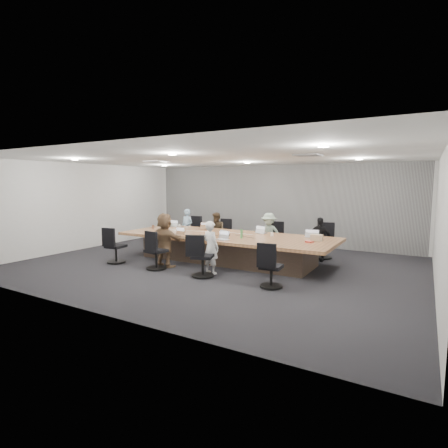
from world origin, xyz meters
The scene contains 39 objects.
floor centered at (0.00, 0.00, 0.00)m, with size 10.00×8.00×0.00m, color black.
ceiling centered at (0.00, 0.00, 2.80)m, with size 10.00×8.00×0.00m, color white.
wall_back centered at (0.00, 4.00, 1.40)m, with size 10.00×2.80×0.00m, color silver.
wall_front centered at (0.00, -4.00, 1.40)m, with size 10.00×2.80×0.00m, color silver.
wall_left centered at (-5.00, 0.00, 1.40)m, with size 8.00×2.80×0.00m, color silver.
wall_right centered at (5.00, 0.00, 1.40)m, with size 8.00×2.80×0.00m, color silver.
curtain centered at (0.00, 3.92, 1.40)m, with size 9.80×0.04×2.80m, color gray.
conference_table centered at (0.00, 0.50, 0.40)m, with size 6.00×2.20×0.74m.
chair_0 centered at (-2.31, 2.20, 0.40)m, with size 0.54×0.54×0.80m, color black, non-canonical shape.
chair_1 centered at (-1.12, 2.20, 0.37)m, with size 0.50×0.50×0.74m, color black, non-canonical shape.
chair_2 centered at (0.72, 2.20, 0.38)m, with size 0.51×0.51×0.75m, color black, non-canonical shape.
chair_3 centered at (2.23, 2.20, 0.43)m, with size 0.58×0.58×0.85m, color black, non-canonical shape.
chair_4 centered at (-2.47, -1.20, 0.38)m, with size 0.52×0.52×0.76m, color black, non-canonical shape.
chair_5 centered at (-1.04, -1.20, 0.39)m, with size 0.53×0.53×0.79m, color black, non-canonical shape.
chair_6 centered at (0.36, -1.20, 0.40)m, with size 0.54×0.54×0.80m, color black, non-canonical shape.
chair_7 centered at (2.06, -1.20, 0.37)m, with size 0.50×0.50×0.73m, color black, non-canonical shape.
person_0 centered at (-2.31, 1.85, 0.64)m, with size 0.47×0.31×1.29m, color #92B5D3.
laptop_0 centered at (-2.31, 1.30, 0.75)m, with size 0.32×0.22×0.02m, color #B2B2B7.
person_1 centered at (-1.12, 1.85, 0.61)m, with size 0.59×0.46×1.21m, color #403222.
laptop_1 centered at (-1.12, 1.30, 0.75)m, with size 0.29×0.20×0.02m, color #8C6647.
person_2 centered at (0.72, 1.85, 0.64)m, with size 0.83×0.47×1.28m, color gray.
laptop_2 centered at (0.72, 1.30, 0.75)m, with size 0.31×0.21×0.02m, color #B2B2B7.
person_3 centered at (2.23, 1.85, 0.61)m, with size 0.72×0.30×1.22m, color black.
laptop_3 centered at (2.23, 1.30, 0.75)m, with size 0.36×0.24×0.02m, color #B2B2B7.
person_5 centered at (-1.04, -0.85, 0.70)m, with size 1.30×0.41×1.40m, color brown.
laptop_5 centered at (-1.04, -0.30, 0.75)m, with size 0.31×0.22×0.02m, color #8C6647.
person_6 centered at (0.36, -0.85, 0.64)m, with size 0.46×0.30×1.27m, color silver.
laptop_6 centered at (0.36, -0.30, 0.75)m, with size 0.32×0.22×0.02m, color #B2B2B7.
bottle_green_left centered at (-2.46, 0.81, 0.87)m, with size 0.07×0.07×0.26m, color #438A45.
bottle_green_right centered at (0.66, 0.17, 0.86)m, with size 0.06×0.06×0.23m, color #438A45.
bottle_clear centered at (-1.62, 0.53, 0.84)m, with size 0.06×0.06×0.20m, color silver.
cup_white_far centered at (-0.76, 0.82, 0.79)m, with size 0.09×0.09×0.11m, color white.
cup_white_near centered at (1.20, 0.92, 0.79)m, with size 0.07×0.07×0.09m, color white.
mug_brown centered at (-2.65, 0.51, 0.79)m, with size 0.09×0.09×0.11m, color brown.
mic_left centered at (-0.41, -0.05, 0.76)m, with size 0.17×0.11×0.03m, color black.
mic_right centered at (0.08, 0.41, 0.76)m, with size 0.16×0.11×0.03m, color black.
stapler centered at (-0.20, -0.12, 0.77)m, with size 0.17×0.04×0.07m, color black.
canvas_bag centered at (2.45, 0.75, 0.82)m, with size 0.29×0.18×0.16m, color tan.
snack_packet centered at (2.37, 0.39, 0.76)m, with size 0.18×0.12×0.04m, color #D04031.
Camera 1 is at (4.74, -7.79, 2.15)m, focal length 28.00 mm.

